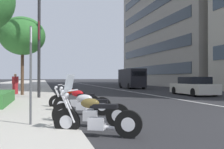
# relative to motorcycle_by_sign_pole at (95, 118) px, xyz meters

# --- Properties ---
(sidewalk_right_plaza) EXTENTS (160.00, 10.86, 0.15)m
(sidewalk_right_plaza) POSITION_rel_motorcycle_by_sign_pole_xyz_m (30.05, 5.75, -0.37)
(sidewalk_right_plaza) COLOR #B2ADA3
(sidewalk_right_plaza) RESTS_ON ground
(lane_centre_stripe) EXTENTS (110.00, 0.16, 0.01)m
(lane_centre_stripe) POSITION_rel_motorcycle_by_sign_pole_xyz_m (35.05, -7.13, -0.44)
(lane_centre_stripe) COLOR silver
(lane_centre_stripe) RESTS_ON ground
(motorcycle_by_sign_pole) EXTENTS (1.10, 1.97, 1.48)m
(motorcycle_by_sign_pole) POSITION_rel_motorcycle_by_sign_pole_xyz_m (0.00, 0.00, 0.00)
(motorcycle_by_sign_pole) COLOR black
(motorcycle_by_sign_pole) RESTS_ON ground
(motorcycle_under_tarp) EXTENTS (1.01, 2.11, 1.11)m
(motorcycle_under_tarp) POSITION_rel_motorcycle_by_sign_pole_xyz_m (1.23, -0.08, -0.02)
(motorcycle_under_tarp) COLOR black
(motorcycle_under_tarp) RESTS_ON ground
(motorcycle_nearest_camera) EXTENTS (1.07, 2.08, 1.11)m
(motorcycle_nearest_camera) POSITION_rel_motorcycle_by_sign_pole_xyz_m (3.68, -0.19, -0.01)
(motorcycle_nearest_camera) COLOR black
(motorcycle_nearest_camera) RESTS_ON ground
(motorcycle_mid_row) EXTENTS (0.91, 2.11, 1.10)m
(motorcycle_mid_row) POSITION_rel_motorcycle_by_sign_pole_xyz_m (5.08, -0.07, -0.02)
(motorcycle_mid_row) COLOR black
(motorcycle_mid_row) RESTS_ON ground
(car_mid_block_traffic) EXTENTS (4.47, 1.98, 1.43)m
(car_mid_block_traffic) POSITION_rel_motorcycle_by_sign_pole_xyz_m (12.03, -10.17, 0.23)
(car_mid_block_traffic) COLOR beige
(car_mid_block_traffic) RESTS_ON ground
(delivery_van_ahead) EXTENTS (5.62, 2.13, 2.44)m
(delivery_van_ahead) POSITION_rel_motorcycle_by_sign_pole_xyz_m (25.36, -9.65, 0.87)
(delivery_van_ahead) COLOR black
(delivery_van_ahead) RESTS_ON ground
(parking_sign_by_curb) EXTENTS (0.32, 0.06, 2.61)m
(parking_sign_by_curb) POSITION_rel_motorcycle_by_sign_pole_xyz_m (1.16, 1.51, 1.27)
(parking_sign_by_curb) COLOR #47494C
(parking_sign_by_curb) RESTS_ON sidewalk_right_plaza
(street_lamp_with_banners) EXTENTS (1.26, 2.43, 8.26)m
(street_lamp_with_banners) POSITION_rel_motorcycle_by_sign_pole_xyz_m (10.75, 1.10, 4.61)
(street_lamp_with_banners) COLOR #232326
(street_lamp_with_banners) RESTS_ON sidewalk_right_plaza
(street_tree_by_lamp_post) EXTENTS (3.20, 3.20, 5.57)m
(street_tree_by_lamp_post) POSITION_rel_motorcycle_by_sign_pole_xyz_m (13.62, 2.62, 3.90)
(street_tree_by_lamp_post) COLOR #473323
(street_tree_by_lamp_post) RESTS_ON sidewalk_right_plaza
(pedestrian_on_plaza) EXTENTS (0.47, 0.46, 1.52)m
(pedestrian_on_plaza) POSITION_rel_motorcycle_by_sign_pole_xyz_m (14.74, 3.20, 0.47)
(pedestrian_on_plaza) COLOR maroon
(pedestrian_on_plaza) RESTS_ON sidewalk_right_plaza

